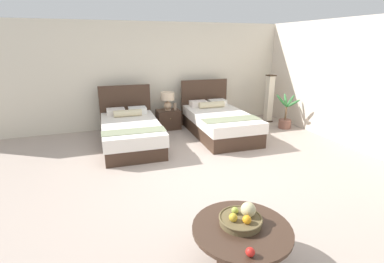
{
  "coord_description": "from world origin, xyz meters",
  "views": [
    {
      "loc": [
        -1.67,
        -3.77,
        2.09
      ],
      "look_at": [
        -0.14,
        0.58,
        0.62
      ],
      "focal_mm": 26.51,
      "sensor_mm": 36.0,
      "label": 1
    }
  ],
  "objects_px": {
    "bed_near_window": "(131,131)",
    "potted_palm": "(285,118)",
    "loose_apple": "(250,252)",
    "vase": "(175,107)",
    "bed_near_corner": "(219,122)",
    "coffee_table": "(241,236)",
    "table_lamp": "(168,99)",
    "fruit_bowl": "(242,218)",
    "floor_lamp_corner": "(269,99)",
    "nightstand": "(168,119)"
  },
  "relations": [
    {
      "from": "bed_near_corner",
      "to": "floor_lamp_corner",
      "type": "relative_size",
      "value": 1.77
    },
    {
      "from": "vase",
      "to": "loose_apple",
      "type": "height_order",
      "value": "vase"
    },
    {
      "from": "bed_near_window",
      "to": "potted_palm",
      "type": "relative_size",
      "value": 2.46
    },
    {
      "from": "coffee_table",
      "to": "fruit_bowl",
      "type": "xyz_separation_m",
      "value": [
        0.02,
        0.06,
        0.16
      ]
    },
    {
      "from": "coffee_table",
      "to": "fruit_bowl",
      "type": "height_order",
      "value": "fruit_bowl"
    },
    {
      "from": "bed_near_window",
      "to": "bed_near_corner",
      "type": "distance_m",
      "value": 2.02
    },
    {
      "from": "loose_apple",
      "to": "bed_near_window",
      "type": "bearing_deg",
      "value": 95.61
    },
    {
      "from": "bed_near_corner",
      "to": "floor_lamp_corner",
      "type": "height_order",
      "value": "floor_lamp_corner"
    },
    {
      "from": "bed_near_corner",
      "to": "fruit_bowl",
      "type": "relative_size",
      "value": 5.35
    },
    {
      "from": "bed_near_window",
      "to": "nightstand",
      "type": "xyz_separation_m",
      "value": [
        1.04,
        0.86,
        -0.05
      ]
    },
    {
      "from": "bed_near_corner",
      "to": "nightstand",
      "type": "distance_m",
      "value": 1.31
    },
    {
      "from": "vase",
      "to": "floor_lamp_corner",
      "type": "relative_size",
      "value": 0.14
    },
    {
      "from": "bed_near_corner",
      "to": "loose_apple",
      "type": "distance_m",
      "value": 4.46
    },
    {
      "from": "vase",
      "to": "bed_near_window",
      "type": "bearing_deg",
      "value": -145.97
    },
    {
      "from": "coffee_table",
      "to": "floor_lamp_corner",
      "type": "bearing_deg",
      "value": 53.64
    },
    {
      "from": "bed_near_window",
      "to": "table_lamp",
      "type": "distance_m",
      "value": 1.44
    },
    {
      "from": "bed_near_corner",
      "to": "loose_apple",
      "type": "height_order",
      "value": "bed_near_corner"
    },
    {
      "from": "coffee_table",
      "to": "potted_palm",
      "type": "bearing_deg",
      "value": 48.51
    },
    {
      "from": "bed_near_window",
      "to": "potted_palm",
      "type": "bearing_deg",
      "value": -1.1
    },
    {
      "from": "vase",
      "to": "bed_near_corner",
      "type": "bearing_deg",
      "value": -45.19
    },
    {
      "from": "potted_palm",
      "to": "loose_apple",
      "type": "bearing_deg",
      "value": -129.97
    },
    {
      "from": "table_lamp",
      "to": "coffee_table",
      "type": "height_order",
      "value": "table_lamp"
    },
    {
      "from": "bed_near_window",
      "to": "potted_palm",
      "type": "height_order",
      "value": "bed_near_window"
    },
    {
      "from": "bed_near_corner",
      "to": "potted_palm",
      "type": "bearing_deg",
      "value": -2.25
    },
    {
      "from": "loose_apple",
      "to": "potted_palm",
      "type": "distance_m",
      "value": 5.33
    },
    {
      "from": "coffee_table",
      "to": "fruit_bowl",
      "type": "distance_m",
      "value": 0.17
    },
    {
      "from": "loose_apple",
      "to": "floor_lamp_corner",
      "type": "distance_m",
      "value": 5.82
    },
    {
      "from": "coffee_table",
      "to": "loose_apple",
      "type": "distance_m",
      "value": 0.4
    },
    {
      "from": "fruit_bowl",
      "to": "potted_palm",
      "type": "relative_size",
      "value": 0.48
    },
    {
      "from": "coffee_table",
      "to": "fruit_bowl",
      "type": "bearing_deg",
      "value": 67.79
    },
    {
      "from": "bed_near_window",
      "to": "coffee_table",
      "type": "height_order",
      "value": "bed_near_window"
    },
    {
      "from": "bed_near_window",
      "to": "bed_near_corner",
      "type": "xyz_separation_m",
      "value": [
        2.02,
        -0.0,
        0.02
      ]
    },
    {
      "from": "bed_near_corner",
      "to": "vase",
      "type": "distance_m",
      "value": 1.18
    },
    {
      "from": "bed_near_window",
      "to": "nightstand",
      "type": "height_order",
      "value": "bed_near_window"
    },
    {
      "from": "vase",
      "to": "nightstand",
      "type": "bearing_deg",
      "value": 166.62
    },
    {
      "from": "bed_near_corner",
      "to": "fruit_bowl",
      "type": "xyz_separation_m",
      "value": [
        -1.47,
        -3.74,
        0.18
      ]
    },
    {
      "from": "potted_palm",
      "to": "bed_near_window",
      "type": "bearing_deg",
      "value": 178.9
    },
    {
      "from": "bed_near_window",
      "to": "fruit_bowl",
      "type": "distance_m",
      "value": 3.79
    },
    {
      "from": "bed_near_window",
      "to": "loose_apple",
      "type": "distance_m",
      "value": 4.18
    },
    {
      "from": "fruit_bowl",
      "to": "loose_apple",
      "type": "distance_m",
      "value": 0.43
    },
    {
      "from": "vase",
      "to": "fruit_bowl",
      "type": "distance_m",
      "value": 4.61
    },
    {
      "from": "fruit_bowl",
      "to": "floor_lamp_corner",
      "type": "height_order",
      "value": "floor_lamp_corner"
    },
    {
      "from": "bed_near_corner",
      "to": "loose_apple",
      "type": "bearing_deg",
      "value": -111.28
    },
    {
      "from": "coffee_table",
      "to": "potted_palm",
      "type": "height_order",
      "value": "potted_palm"
    },
    {
      "from": "loose_apple",
      "to": "potted_palm",
      "type": "xyz_separation_m",
      "value": [
        3.42,
        4.08,
        -0.21
      ]
    },
    {
      "from": "nightstand",
      "to": "loose_apple",
      "type": "distance_m",
      "value": 5.05
    },
    {
      "from": "table_lamp",
      "to": "fruit_bowl",
      "type": "height_order",
      "value": "table_lamp"
    },
    {
      "from": "table_lamp",
      "to": "floor_lamp_corner",
      "type": "bearing_deg",
      "value": -5.79
    },
    {
      "from": "table_lamp",
      "to": "potted_palm",
      "type": "height_order",
      "value": "table_lamp"
    },
    {
      "from": "bed_near_corner",
      "to": "coffee_table",
      "type": "relative_size",
      "value": 2.37
    }
  ]
}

